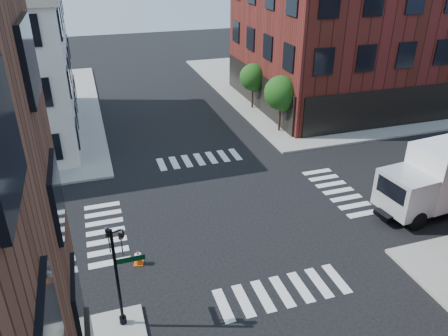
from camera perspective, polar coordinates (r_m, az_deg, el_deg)
ground at (r=25.10m, az=0.91°, el=-5.48°), size 120.00×120.00×0.00m
sidewalk_ne at (r=51.40m, az=16.01°, el=10.78°), size 30.00×30.00×0.15m
building_ne at (r=45.89m, az=19.87°, el=16.04°), size 25.00×16.00×12.00m
tree_near at (r=34.87m, az=7.56°, el=9.51°), size 2.69×2.69×4.49m
tree_far at (r=40.23m, az=3.90°, el=11.59°), size 2.43×2.43×4.07m
signal_pole at (r=17.05m, az=-13.72°, el=-12.36°), size 1.29×1.24×4.60m
traffic_cone at (r=21.37m, az=-11.16°, el=-11.37°), size 0.52×0.52×0.79m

